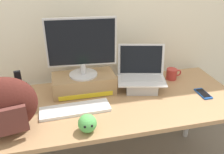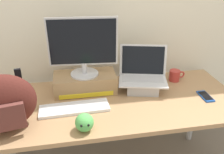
# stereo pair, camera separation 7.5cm
# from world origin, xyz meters

# --- Properties ---
(back_wall) EXTENTS (7.00, 0.10, 2.60)m
(back_wall) POSITION_xyz_m (0.00, 0.46, 1.30)
(back_wall) COLOR silver
(back_wall) RESTS_ON ground
(desk) EXTENTS (1.76, 0.72, 0.71)m
(desk) POSITION_xyz_m (0.00, 0.00, 0.64)
(desk) COLOR #A87F56
(desk) RESTS_ON ground
(toner_box_yellow) EXTENTS (0.44, 0.22, 0.13)m
(toner_box_yellow) POSITION_xyz_m (-0.17, 0.17, 0.78)
(toner_box_yellow) COLOR #9E7A51
(toner_box_yellow) RESTS_ON desk
(desktop_monitor) EXTENTS (0.47, 0.20, 0.41)m
(desktop_monitor) POSITION_xyz_m (-0.17, 0.17, 1.05)
(desktop_monitor) COLOR silver
(desktop_monitor) RESTS_ON toner_box_yellow
(open_laptop) EXTENTS (0.39, 0.31, 0.31)m
(open_laptop) POSITION_xyz_m (0.25, 0.12, 0.78)
(open_laptop) COLOR #ADADB2
(open_laptop) RESTS_ON desk
(external_keyboard) EXTENTS (0.45, 0.15, 0.02)m
(external_keyboard) POSITION_xyz_m (-0.25, -0.06, 0.73)
(external_keyboard) COLOR white
(external_keyboard) RESTS_ON desk
(messenger_backpack) EXTENTS (0.39, 0.28, 0.33)m
(messenger_backpack) POSITION_xyz_m (-0.64, -0.17, 0.88)
(messenger_backpack) COLOR #4C1E19
(messenger_backpack) RESTS_ON desk
(coffee_mug) EXTENTS (0.13, 0.08, 0.09)m
(coffee_mug) POSITION_xyz_m (0.54, 0.21, 0.76)
(coffee_mug) COLOR #B2332D
(coffee_mug) RESTS_ON desk
(cell_phone) EXTENTS (0.07, 0.15, 0.01)m
(cell_phone) POSITION_xyz_m (0.65, -0.07, 0.72)
(cell_phone) COLOR #19479E
(cell_phone) RESTS_ON desk
(plush_toy) EXTENTS (0.11, 0.11, 0.11)m
(plush_toy) POSITION_xyz_m (-0.20, -0.28, 0.77)
(plush_toy) COLOR #56B256
(plush_toy) RESTS_ON desk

